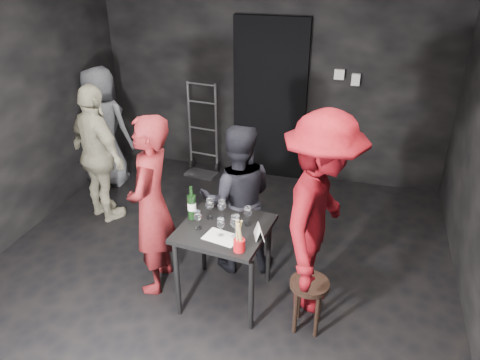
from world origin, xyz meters
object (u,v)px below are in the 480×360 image
(breadstick_cup, at_px, (239,237))
(wine_bottle, at_px, (192,206))
(server_red, at_px, (151,197))
(bystander_cream, at_px, (98,151))
(woman_black, at_px, (237,201))
(bystander_grey, at_px, (103,126))
(man_maroon, at_px, (321,197))
(hand_truck, at_px, (203,158))
(tasting_table, at_px, (225,236))
(stool, at_px, (309,292))

(breadstick_cup, bearing_deg, wine_bottle, 146.16)
(server_red, xyz_separation_m, bystander_cream, (-1.09, 0.93, -0.09))
(woman_black, relative_size, wine_bottle, 4.71)
(woman_black, distance_m, wine_bottle, 0.54)
(bystander_grey, xyz_separation_m, wine_bottle, (1.87, -1.70, 0.07))
(bystander_cream, xyz_separation_m, bystander_grey, (-0.42, 0.81, -0.04))
(man_maroon, distance_m, bystander_grey, 3.36)
(hand_truck, xyz_separation_m, breadstick_cup, (1.28, -2.65, 0.65))
(hand_truck, distance_m, server_red, 2.48)
(hand_truck, relative_size, wine_bottle, 4.11)
(bystander_cream, height_order, bystander_grey, bystander_cream)
(man_maroon, xyz_separation_m, bystander_grey, (-2.94, 1.60, -0.27))
(hand_truck, relative_size, tasting_table, 1.69)
(wine_bottle, bearing_deg, hand_truck, 108.22)
(bystander_cream, bearing_deg, man_maroon, -169.17)
(server_red, height_order, bystander_cream, server_red)
(server_red, bearing_deg, breadstick_cup, 63.05)
(stool, height_order, bystander_grey, bystander_grey)
(bystander_cream, height_order, wine_bottle, bystander_cream)
(tasting_table, distance_m, server_red, 0.72)
(tasting_table, height_order, stool, tasting_table)
(server_red, relative_size, woman_black, 1.28)
(woman_black, relative_size, bystander_cream, 0.87)
(stool, xyz_separation_m, breadstick_cup, (-0.55, -0.12, 0.51))
(hand_truck, xyz_separation_m, server_red, (0.40, -2.35, 0.70))
(bystander_cream, xyz_separation_m, breadstick_cup, (1.97, -1.24, 0.04))
(bystander_cream, relative_size, breadstick_cup, 5.87)
(stool, bearing_deg, bystander_cream, 156.00)
(hand_truck, bearing_deg, tasting_table, -58.89)
(stool, bearing_deg, breadstick_cup, -168.14)
(stool, distance_m, bystander_cream, 2.80)
(hand_truck, xyz_separation_m, bystander_cream, (-0.69, -1.41, 0.61))
(woman_black, height_order, man_maroon, man_maroon)
(tasting_table, xyz_separation_m, bystander_grey, (-2.18, 1.76, 0.15))
(hand_truck, height_order, breadstick_cup, hand_truck)
(tasting_table, xyz_separation_m, bystander_cream, (-1.76, 0.95, 0.18))
(woman_black, height_order, bystander_cream, bystander_cream)
(woman_black, height_order, bystander_grey, bystander_grey)
(man_maroon, bearing_deg, woman_black, 72.71)
(server_red, xyz_separation_m, bystander_grey, (-1.50, 1.74, -0.13))
(stool, xyz_separation_m, woman_black, (-0.80, 0.68, 0.36))
(server_red, height_order, wine_bottle, server_red)
(stool, relative_size, bystander_grey, 0.29)
(tasting_table, height_order, breadstick_cup, breadstick_cup)
(wine_bottle, xyz_separation_m, breadstick_cup, (0.52, -0.35, 0.01))
(bystander_cream, relative_size, bystander_grey, 1.05)
(bystander_grey, xyz_separation_m, breadstick_cup, (2.39, -2.05, 0.08))
(bystander_grey, bearing_deg, wine_bottle, 141.83)
(tasting_table, distance_m, bystander_grey, 2.80)
(hand_truck, relative_size, bystander_cream, 0.76)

